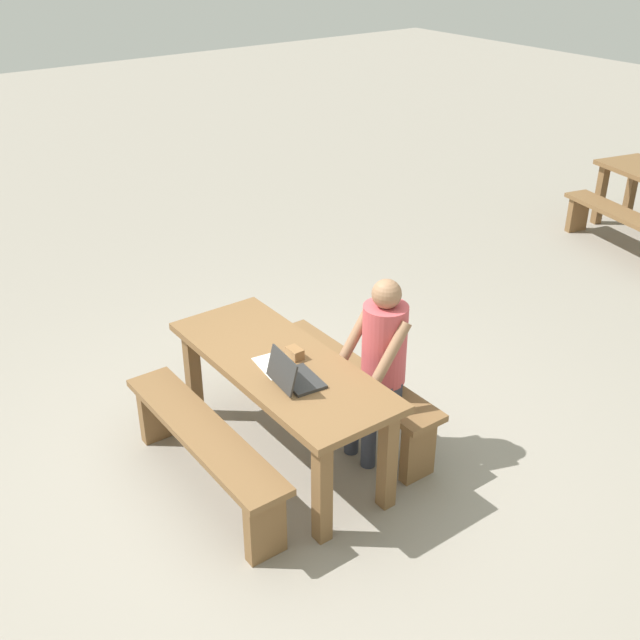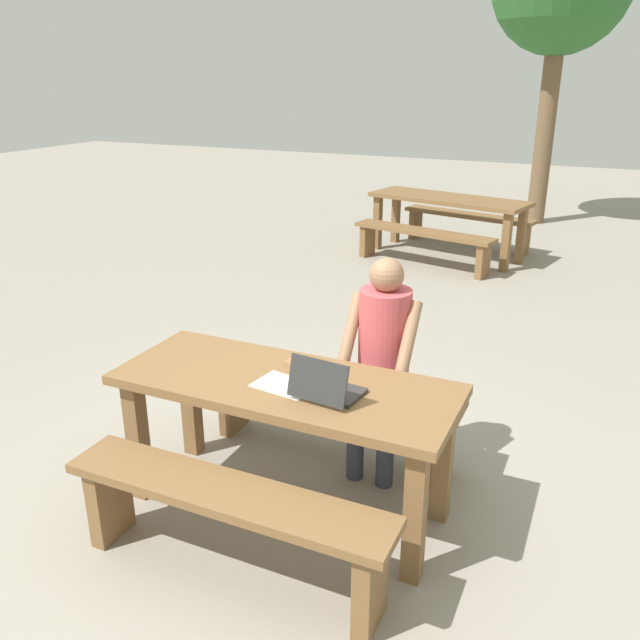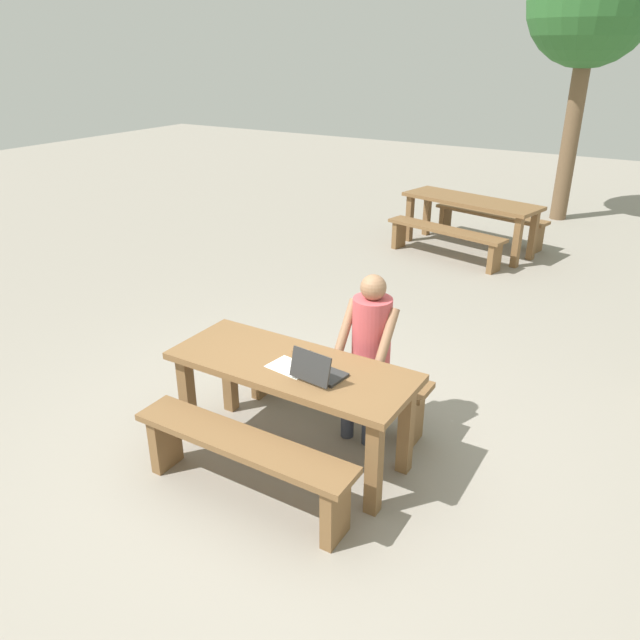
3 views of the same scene
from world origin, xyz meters
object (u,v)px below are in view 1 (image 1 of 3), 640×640
laptop (293,376)px  person_seated (379,357)px  small_pouch (295,353)px  picnic_table_front (281,378)px

laptop → person_seated: size_ratio=0.26×
small_pouch → person_seated: person_seated is taller
small_pouch → person_seated: bearing=55.9°
laptop → small_pouch: size_ratio=2.94×
laptop → person_seated: 0.63m
laptop → person_seated: bearing=-89.6°
small_pouch → laptop: bearing=-36.4°
laptop → person_seated: (0.06, 0.63, -0.06)m
laptop → small_pouch: (-0.24, 0.18, -0.02)m
person_seated → picnic_table_front: bearing=-120.7°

